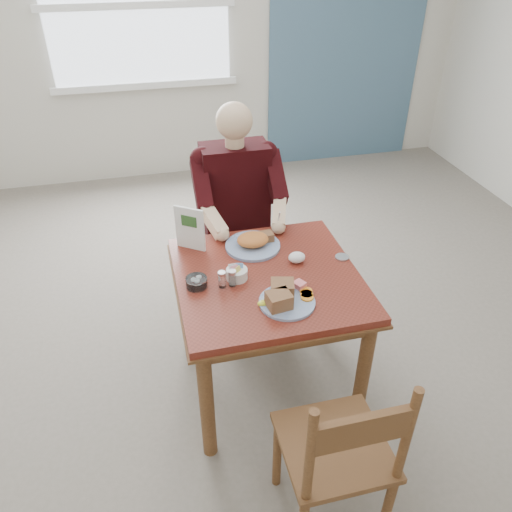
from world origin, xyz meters
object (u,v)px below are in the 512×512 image
object	(u,v)px
chair_far	(236,239)
chair_near	(339,454)
near_plate	(285,297)
far_plate	(254,242)
table	(267,293)
diner	(238,200)

from	to	relation	value
chair_far	chair_near	size ratio (longest dim) A/B	1.00
near_plate	far_plate	distance (m)	0.49
table	near_plate	xyz separation A→B (m)	(0.02, -0.23, 0.14)
chair_near	diner	xyz separation A→B (m)	(-0.07, 1.57, 0.33)
chair_near	diner	bearing A→B (deg)	92.39
far_plate	table	bearing A→B (deg)	-88.51
chair_far	diner	distance (m)	0.34
chair_far	table	bearing A→B (deg)	-90.00
near_plate	far_plate	world-z (taller)	near_plate
chair_far	near_plate	xyz separation A→B (m)	(0.02, -1.02, 0.30)
diner	near_plate	distance (m)	0.94
diner	near_plate	size ratio (longest dim) A/B	5.01
table	chair_far	size ratio (longest dim) A/B	0.97
table	chair_far	world-z (taller)	chair_far
chair_far	chair_near	bearing A→B (deg)	-87.74
table	chair_far	bearing A→B (deg)	90.00
chair_near	diner	distance (m)	1.60
diner	far_plate	size ratio (longest dim) A/B	4.34
chair_near	table	bearing A→B (deg)	94.35
table	near_plate	bearing A→B (deg)	-85.02
chair_far	chair_near	world-z (taller)	same
chair_far	near_plate	world-z (taller)	chair_far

